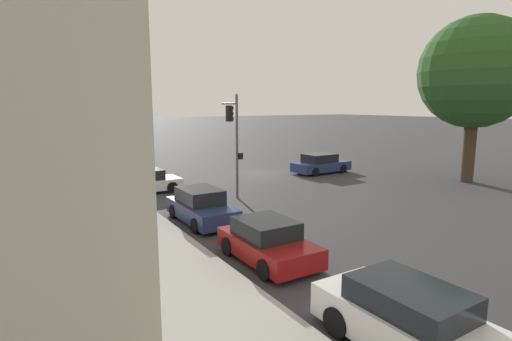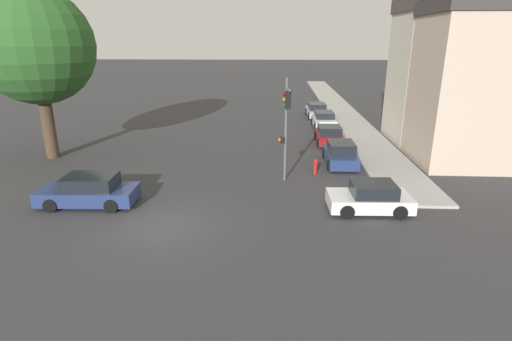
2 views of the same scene
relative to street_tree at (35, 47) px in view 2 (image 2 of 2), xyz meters
The scene contains 12 objects.
ground_plane 16.34m from the street_tree, 43.90° to the right, with size 300.00×300.00×0.00m, color #333335.
sidewalk_strip 32.60m from the street_tree, 44.96° to the left, with size 3.31×60.00×0.15m.
rowhouse_backdrop 27.99m from the street_tree, ahead, with size 6.81×12.03×10.69m.
street_tree is the anchor object (origin of this frame).
traffic_signal 16.77m from the street_tree, 14.77° to the right, with size 0.63×1.71×5.79m.
crossing_car_0 12.08m from the street_tree, 51.71° to the right, with size 4.70×2.20×1.50m.
crossing_car_1 22.35m from the street_tree, 21.89° to the right, with size 3.88×2.14×1.40m.
parked_car_0 20.57m from the street_tree, ahead, with size 1.94×4.25×1.51m.
parked_car_1 21.06m from the street_tree, 13.97° to the left, with size 2.03×3.86×1.41m.
parked_car_2 23.30m from the street_tree, 28.73° to the left, with size 2.00×4.53×1.51m.
parked_car_3 26.13m from the street_tree, 39.71° to the left, with size 2.13×4.51×1.46m.
fire_hydrant 19.15m from the street_tree, ahead, with size 0.22×0.22×0.92m.
Camera 2 is at (4.86, -15.46, 7.73)m, focal length 28.00 mm.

